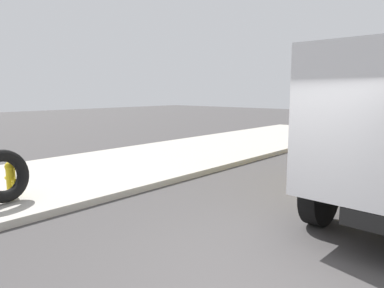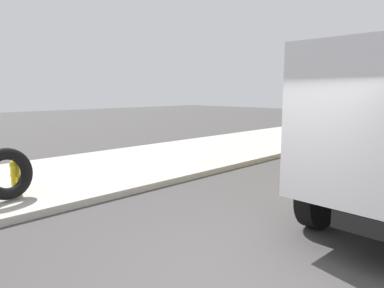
# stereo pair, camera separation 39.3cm
# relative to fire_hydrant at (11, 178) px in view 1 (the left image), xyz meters

# --- Properties ---
(ground_plane) EXTENTS (80.00, 80.00, 0.00)m
(ground_plane) POSITION_rel_fire_hydrant_xyz_m (0.52, -5.40, -0.55)
(ground_plane) COLOR #423F3F
(sidewalk_curb) EXTENTS (36.00, 5.00, 0.15)m
(sidewalk_curb) POSITION_rel_fire_hydrant_xyz_m (0.52, 1.10, -0.47)
(sidewalk_curb) COLOR #ADA89E
(sidewalk_curb) RESTS_ON ground
(fire_hydrant) EXTENTS (0.21, 0.48, 0.74)m
(fire_hydrant) POSITION_rel_fire_hydrant_xyz_m (0.00, 0.00, 0.00)
(fire_hydrant) COLOR yellow
(fire_hydrant) RESTS_ON sidewalk_curb
(loose_tire) EXTENTS (1.09, 0.55, 1.07)m
(loose_tire) POSITION_rel_fire_hydrant_xyz_m (-0.26, -0.32, 0.14)
(loose_tire) COLOR black
(loose_tire) RESTS_ON sidewalk_curb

